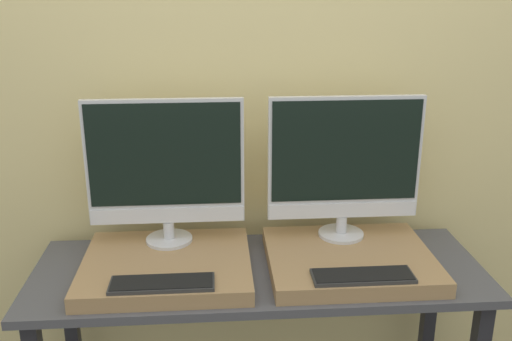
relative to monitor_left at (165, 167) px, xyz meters
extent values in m
cube|color=#DBC684|center=(0.32, 0.22, 0.24)|extent=(8.00, 0.04, 2.60)
cube|color=#47474C|center=(0.32, -0.13, -0.35)|extent=(1.58, 0.56, 0.03)
cube|color=#232328|center=(-0.41, 0.09, -0.71)|extent=(0.05, 0.05, 0.69)
cube|color=#232328|center=(1.05, 0.09, -0.71)|extent=(0.05, 0.05, 0.69)
cube|color=#99754C|center=(0.00, -0.14, -0.31)|extent=(0.57, 0.48, 0.05)
cylinder|color=silver|center=(0.00, 0.00, -0.28)|extent=(0.17, 0.17, 0.01)
cylinder|color=silver|center=(0.00, 0.00, -0.24)|extent=(0.04, 0.04, 0.06)
cube|color=silver|center=(0.00, 0.00, 0.02)|extent=(0.55, 0.02, 0.45)
cube|color=black|center=(0.00, -0.01, 0.05)|extent=(0.53, 0.00, 0.37)
cube|color=silver|center=(0.00, -0.01, -0.18)|extent=(0.54, 0.00, 0.06)
cube|color=#2D2D2D|center=(0.00, -0.32, -0.28)|extent=(0.33, 0.11, 0.01)
cube|color=black|center=(0.00, -0.32, -0.27)|extent=(0.32, 0.09, 0.00)
cube|color=#99754C|center=(0.64, -0.14, -0.31)|extent=(0.57, 0.48, 0.05)
cylinder|color=silver|center=(0.64, 0.00, -0.28)|extent=(0.17, 0.17, 0.01)
cylinder|color=silver|center=(0.64, 0.00, -0.24)|extent=(0.04, 0.04, 0.06)
cube|color=silver|center=(0.64, 0.00, 0.02)|extent=(0.55, 0.02, 0.45)
cube|color=black|center=(0.64, -0.01, 0.05)|extent=(0.53, 0.00, 0.37)
cube|color=silver|center=(0.64, -0.01, -0.18)|extent=(0.54, 0.00, 0.06)
cube|color=#2D2D2D|center=(0.64, -0.32, -0.28)|extent=(0.33, 0.11, 0.01)
cube|color=black|center=(0.64, -0.32, -0.27)|extent=(0.32, 0.09, 0.00)
camera|label=1|loc=(0.17, -1.92, 0.62)|focal=40.00mm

